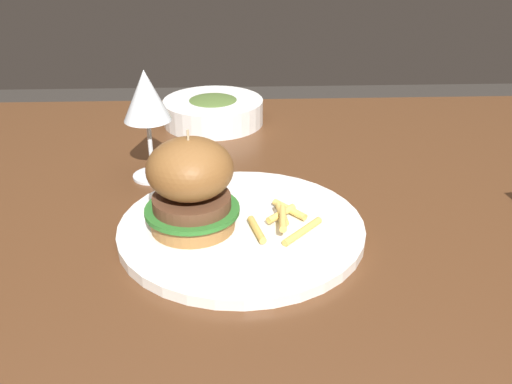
{
  "coord_description": "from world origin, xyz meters",
  "views": [
    {
      "loc": [
        -0.06,
        -0.75,
        1.12
      ],
      "look_at": [
        -0.03,
        -0.09,
        0.78
      ],
      "focal_mm": 40.0,
      "sensor_mm": 36.0,
      "label": 1
    }
  ],
  "objects_px": {
    "wine_glass": "(146,99)",
    "soup_bowl": "(213,110)",
    "main_plate": "(241,228)",
    "burger_sandwich": "(191,185)"
  },
  "relations": [
    {
      "from": "main_plate",
      "to": "soup_bowl",
      "type": "relative_size",
      "value": 1.66
    },
    {
      "from": "main_plate",
      "to": "wine_glass",
      "type": "xyz_separation_m",
      "value": [
        -0.13,
        0.17,
        0.12
      ]
    },
    {
      "from": "main_plate",
      "to": "burger_sandwich",
      "type": "relative_size",
      "value": 2.4
    },
    {
      "from": "soup_bowl",
      "to": "wine_glass",
      "type": "bearing_deg",
      "value": -110.29
    },
    {
      "from": "burger_sandwich",
      "to": "main_plate",
      "type": "bearing_deg",
      "value": 4.65
    },
    {
      "from": "main_plate",
      "to": "burger_sandwich",
      "type": "bearing_deg",
      "value": -175.35
    },
    {
      "from": "main_plate",
      "to": "wine_glass",
      "type": "height_order",
      "value": "wine_glass"
    },
    {
      "from": "wine_glass",
      "to": "soup_bowl",
      "type": "relative_size",
      "value": 0.89
    },
    {
      "from": "wine_glass",
      "to": "soup_bowl",
      "type": "height_order",
      "value": "wine_glass"
    },
    {
      "from": "main_plate",
      "to": "soup_bowl",
      "type": "distance_m",
      "value": 0.42
    }
  ]
}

